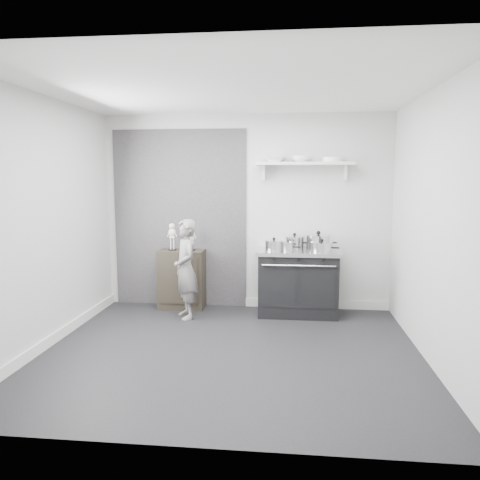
# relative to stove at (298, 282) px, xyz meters

# --- Properties ---
(ground) EXTENTS (4.00, 4.00, 0.00)m
(ground) POSITION_rel_stove_xyz_m (-0.73, -1.48, -0.44)
(ground) COLOR black
(ground) RESTS_ON ground
(room_shell) EXTENTS (4.02, 3.62, 2.71)m
(room_shell) POSITION_rel_stove_xyz_m (-0.82, -1.33, 1.20)
(room_shell) COLOR #B8B8B6
(room_shell) RESTS_ON ground
(wall_shelf) EXTENTS (1.30, 0.26, 0.24)m
(wall_shelf) POSITION_rel_stove_xyz_m (0.07, 0.20, 1.57)
(wall_shelf) COLOR silver
(wall_shelf) RESTS_ON room_shell
(stove) EXTENTS (1.10, 0.68, 0.88)m
(stove) POSITION_rel_stove_xyz_m (0.00, 0.00, 0.00)
(stove) COLOR black
(stove) RESTS_ON ground
(side_cabinet) EXTENTS (0.63, 0.37, 0.82)m
(side_cabinet) POSITION_rel_stove_xyz_m (-1.62, 0.13, -0.03)
(side_cabinet) COLOR black
(side_cabinet) RESTS_ON ground
(child) EXTENTS (0.49, 0.56, 1.30)m
(child) POSITION_rel_stove_xyz_m (-1.46, -0.34, 0.21)
(child) COLOR slate
(child) RESTS_ON ground
(pot_front_left) EXTENTS (0.32, 0.24, 0.18)m
(pot_front_left) POSITION_rel_stove_xyz_m (-0.32, -0.10, 0.50)
(pot_front_left) COLOR #BCBCBF
(pot_front_left) RESTS_ON stove
(pot_back_left) EXTENTS (0.35, 0.26, 0.21)m
(pot_back_left) POSITION_rel_stove_xyz_m (-0.05, 0.14, 0.52)
(pot_back_left) COLOR #BCBCBF
(pot_back_left) RESTS_ON stove
(pot_back_right) EXTENTS (0.41, 0.32, 0.25)m
(pot_back_right) POSITION_rel_stove_xyz_m (0.27, 0.10, 0.53)
(pot_back_right) COLOR #BCBCBF
(pot_back_right) RESTS_ON stove
(pot_front_right) EXTENTS (0.36, 0.28, 0.18)m
(pot_front_right) POSITION_rel_stove_xyz_m (0.29, -0.16, 0.50)
(pot_front_right) COLOR #BCBCBF
(pot_front_right) RESTS_ON stove
(pot_front_center) EXTENTS (0.25, 0.16, 0.15)m
(pot_front_center) POSITION_rel_stove_xyz_m (-0.14, -0.13, 0.50)
(pot_front_center) COLOR #BCBCBF
(pot_front_center) RESTS_ON stove
(skeleton_full) EXTENTS (0.12, 0.08, 0.43)m
(skeleton_full) POSITION_rel_stove_xyz_m (-1.75, 0.13, 0.60)
(skeleton_full) COLOR beige
(skeleton_full) RESTS_ON side_cabinet
(skeleton_torso) EXTENTS (0.11, 0.07, 0.38)m
(skeleton_torso) POSITION_rel_stove_xyz_m (-1.47, 0.13, 0.57)
(skeleton_torso) COLOR beige
(skeleton_torso) RESTS_ON side_cabinet
(bowl_large) EXTENTS (0.30, 0.30, 0.07)m
(bowl_large) POSITION_rel_stove_xyz_m (-0.34, 0.19, 1.63)
(bowl_large) COLOR white
(bowl_large) RESTS_ON wall_shelf
(bowl_small) EXTENTS (0.25, 0.25, 0.08)m
(bowl_small) POSITION_rel_stove_xyz_m (0.02, 0.19, 1.64)
(bowl_small) COLOR white
(bowl_small) RESTS_ON wall_shelf
(plate_stack) EXTENTS (0.27, 0.27, 0.06)m
(plate_stack) POSITION_rel_stove_xyz_m (0.43, 0.19, 1.63)
(plate_stack) COLOR white
(plate_stack) RESTS_ON wall_shelf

